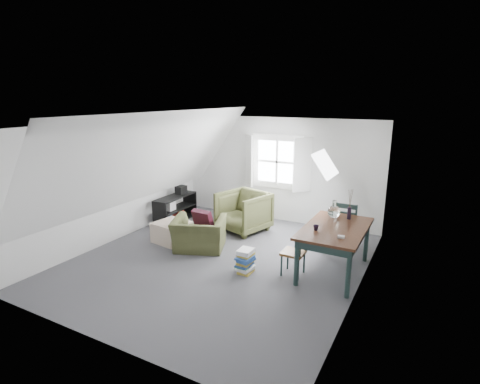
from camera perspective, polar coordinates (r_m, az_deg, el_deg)
The scene contains 24 objects.
floor at distance 7.12m, azimuth -3.17°, elevation -10.33°, with size 5.50×5.50×0.00m, color #47474C.
ceiling at distance 6.49m, azimuth -3.48°, elevation 10.16°, with size 5.50×5.50×0.00m, color white.
wall_back at distance 9.09m, azimuth 5.74°, elevation 3.39°, with size 5.00×5.00×0.00m, color silver.
wall_front at distance 4.70m, azimuth -21.21°, elevation -8.20°, with size 5.00×5.00×0.00m, color silver.
wall_left at distance 8.25m, azimuth -18.33°, elevation 1.58°, with size 5.50×5.50×0.00m, color silver.
wall_right at distance 5.85m, azimuth 18.16°, elevation -3.52°, with size 5.50×5.50×0.00m, color silver.
slope_left at distance 7.50m, azimuth -13.59°, elevation 4.78°, with size 5.50×5.50×0.00m, color white.
slope_right at distance 5.93m, azimuth 9.52°, elevation 2.52°, with size 5.50×5.50×0.00m, color white.
dormer_window at distance 8.99m, azimuth 5.59°, elevation 4.56°, with size 1.71×0.35×1.30m.
skylight at distance 7.16m, azimuth 12.88°, elevation 4.14°, with size 0.55×0.75×0.04m, color white.
armchair_near at distance 7.64m, azimuth -6.18°, elevation -8.62°, with size 1.00×0.87×0.65m, color #404323.
armchair_far at distance 8.58m, azimuth 0.53°, elevation -5.90°, with size 0.97×1.00×0.91m, color #404323.
throw_pillow at distance 7.55m, azimuth -5.66°, elevation -4.28°, with size 0.42×0.12×0.42m, color #3A101D.
ottoman at distance 8.03m, azimuth -10.36°, elevation -5.99°, with size 0.63×0.63×0.42m, color #BDA78F.
dining_table at distance 6.58m, azimuth 14.29°, elevation -6.11°, with size 1.00×1.66×0.83m.
demijohn at distance 6.95m, azimuth 14.12°, elevation -2.88°, with size 0.23×0.23×0.33m.
vase_twigs at distance 7.00m, azimuth 16.31°, elevation -3.00°, with size 0.07×0.08×0.55m.
cup at distance 6.33m, azimuth 11.48°, elevation -5.73°, with size 0.09×0.09×0.09m, color black.
paper_box at distance 6.08m, azimuth 15.15°, elevation -6.61°, with size 0.11×0.07×0.04m, color white.
dining_chair_far at distance 7.68m, azimuth 15.98°, elevation -4.84°, with size 0.47×0.47×1.00m.
dining_chair_near at distance 6.48m, azimuth 8.39°, elevation -9.07°, with size 0.37×0.37×0.79m.
media_shelf at distance 9.26m, azimuth -9.95°, elevation -2.72°, with size 0.41×1.23×0.63m.
electronics_box at distance 9.37m, azimuth -8.97°, elevation 0.28°, with size 0.19×0.27×0.21m, color black.
magazine_stack at distance 6.58m, azimuth 0.82°, elevation -10.48°, with size 0.31×0.37×0.41m.
Camera 1 is at (3.38, -5.51, 2.98)m, focal length 28.00 mm.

